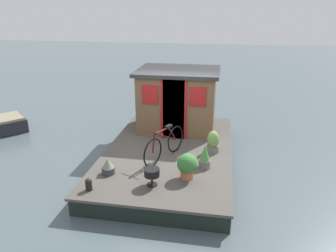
# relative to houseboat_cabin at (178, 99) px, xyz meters

# --- Properties ---
(ground_plane) EXTENTS (60.00, 60.00, 0.00)m
(ground_plane) POSITION_rel_houseboat_cabin_xyz_m (-1.56, 0.00, -1.35)
(ground_plane) COLOR #4C5B60
(houseboat_deck) EXTENTS (5.34, 3.23, 0.44)m
(houseboat_deck) POSITION_rel_houseboat_cabin_xyz_m (-1.56, 0.00, -1.13)
(houseboat_deck) COLOR #4C4742
(houseboat_deck) RESTS_ON ground_plane
(houseboat_cabin) EXTENTS (1.92, 2.38, 1.80)m
(houseboat_cabin) POSITION_rel_houseboat_cabin_xyz_m (0.00, 0.00, 0.00)
(houseboat_cabin) COLOR brown
(houseboat_cabin) RESTS_ON houseboat_deck
(bicycle) EXTENTS (1.53, 0.75, 0.83)m
(bicycle) POSITION_rel_houseboat_cabin_xyz_m (-2.17, 0.01, -0.53)
(bicycle) COLOR black
(bicycle) RESTS_ON houseboat_deck
(potted_plant_rosemary) EXTENTS (0.29, 0.29, 0.37)m
(potted_plant_rosemary) POSITION_rel_houseboat_cabin_xyz_m (-3.13, 1.12, -0.74)
(potted_plant_rosemary) COLOR #38383D
(potted_plant_rosemary) RESTS_ON houseboat_deck
(potted_plant_ivy) EXTENTS (0.27, 0.27, 0.57)m
(potted_plant_ivy) POSITION_rel_houseboat_cabin_xyz_m (-2.48, -0.98, -0.64)
(potted_plant_ivy) COLOR slate
(potted_plant_ivy) RESTS_ON houseboat_deck
(potted_plant_mint) EXTENTS (0.31, 0.31, 0.58)m
(potted_plant_mint) POSITION_rel_houseboat_cabin_xyz_m (-1.61, -1.13, -0.64)
(potted_plant_mint) COLOR slate
(potted_plant_mint) RESTS_ON houseboat_deck
(potted_plant_sage) EXTENTS (0.44, 0.44, 0.57)m
(potted_plant_sage) POSITION_rel_houseboat_cabin_xyz_m (-3.03, -0.64, -0.60)
(potted_plant_sage) COLOR #B2603D
(potted_plant_sage) RESTS_ON houseboat_deck
(charcoal_grill) EXTENTS (0.32, 0.32, 0.38)m
(charcoal_grill) POSITION_rel_houseboat_cabin_xyz_m (-3.44, 0.05, -0.63)
(charcoal_grill) COLOR black
(charcoal_grill) RESTS_ON houseboat_deck
(mooring_bollard) EXTENTS (0.14, 0.14, 0.26)m
(mooring_bollard) POSITION_rel_houseboat_cabin_xyz_m (-3.85, 1.27, -0.77)
(mooring_bollard) COLOR black
(mooring_bollard) RESTS_ON houseboat_deck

